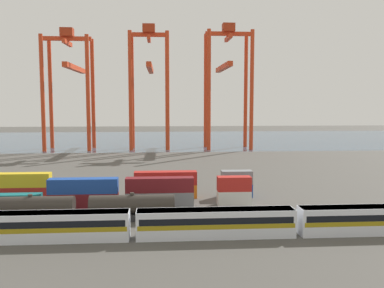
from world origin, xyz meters
name	(u,v)px	position (x,y,z in m)	size (l,w,h in m)	color
ground_plane	(158,168)	(0.00, 40.00, 0.00)	(420.00, 420.00, 0.00)	#4C4944
harbour_water	(159,139)	(0.00, 132.85, 0.00)	(400.00, 110.00, 0.01)	#384C60
passenger_train	(216,222)	(8.61, -21.69, 2.14)	(67.21, 3.14, 3.90)	silver
freight_tank_row	(31,209)	(-19.14, -12.37, 2.07)	(44.68, 2.92, 4.38)	#232326
shipping_container_0	(6,201)	(-26.05, -3.77, 1.30)	(12.10, 2.44, 2.60)	#146066
shipping_container_1	(84,200)	(-12.61, -3.77, 1.30)	(12.10, 2.44, 2.60)	maroon
shipping_container_2	(83,186)	(-12.61, -3.77, 3.90)	(12.10, 2.44, 2.60)	#1C4299
shipping_container_3	(160,199)	(0.82, -3.77, 1.30)	(12.10, 2.44, 2.60)	slate
shipping_container_4	(160,185)	(0.82, -3.77, 3.90)	(12.10, 2.44, 2.60)	maroon
shipping_container_5	(234,198)	(14.26, -3.77, 1.30)	(6.04, 2.44, 2.60)	silver
shipping_container_6	(234,184)	(14.26, -3.77, 3.90)	(6.04, 2.44, 2.60)	#AD211C
shipping_container_7	(19,193)	(-25.99, 2.71, 1.30)	(12.10, 2.44, 2.60)	#AD211C
shipping_container_8	(18,180)	(-25.99, 2.71, 3.90)	(12.10, 2.44, 2.60)	gold
shipping_container_9	(93,192)	(-12.03, 2.71, 1.30)	(6.04, 2.44, 2.60)	slate
shipping_container_10	(166,191)	(1.93, 2.71, 1.30)	(12.10, 2.44, 2.60)	orange
shipping_container_11	(166,178)	(1.93, 2.71, 3.90)	(12.10, 2.44, 2.60)	#AD211C
shipping_container_12	(237,190)	(15.90, 2.71, 1.30)	(6.04, 2.44, 2.60)	#1C4299
shipping_container_13	(237,177)	(15.90, 2.71, 3.90)	(6.04, 2.44, 2.60)	slate
gantry_crane_west	(70,77)	(-34.96, 93.02, 28.43)	(18.43, 39.06, 47.05)	red
gantry_crane_central	(149,76)	(-3.55, 93.34, 29.06)	(15.74, 40.67, 48.89)	red
gantry_crane_east	(227,75)	(27.87, 92.74, 29.56)	(18.37, 38.06, 49.60)	red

